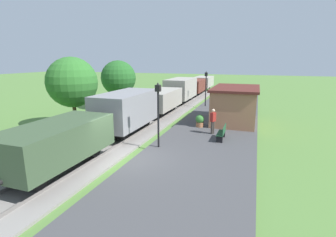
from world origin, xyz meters
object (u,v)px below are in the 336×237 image
Objects in this scene: person_waiting at (213,120)px; tree_trackside_mid at (72,82)px; lamp_post_near at (158,103)px; tree_trackside_far at (118,78)px; freight_train at (171,95)px; lamp_post_far at (206,82)px; station_hut at (235,104)px; potted_planter at (200,121)px; bench_near_hut at (222,133)px; bench_down_platform at (236,105)px.

person_waiting is 0.32× the size of tree_trackside_mid.
lamp_post_near is at bearing -19.72° from tree_trackside_mid.
freight_train is at bearing 16.68° from tree_trackside_far.
tree_trackside_far is at bearing -163.32° from freight_train.
lamp_post_near is at bearing -90.00° from lamp_post_far.
tree_trackside_mid is at bearing -157.31° from station_hut.
person_waiting is 4.73m from lamp_post_near.
station_hut is 3.57m from potted_planter.
bench_near_hut is (-0.30, -5.24, -0.93)m from station_hut.
bench_down_platform is at bearing -13.84° from lamp_post_far.
person_waiting is at bearing -55.32° from freight_train.
person_waiting is (-0.78, 1.15, 0.46)m from bench_near_hut.
person_waiting reaches higher than potted_planter.
station_hut is 1.08× the size of tree_trackside_mid.
potted_planter is at bearing -56.26° from freight_train.
bench_near_hut is at bearing -33.84° from tree_trackside_far.
bench_near_hut is at bearing -73.95° from lamp_post_far.
lamp_post_far reaches higher than potted_planter.
tree_trackside_far reaches higher than bench_down_platform.
tree_trackside_mid is (-9.37, -2.28, 2.74)m from potted_planter.
freight_train is at bearing -170.19° from bench_down_platform.
lamp_post_far is at bearing 53.61° from tree_trackside_mid.
lamp_post_far reaches higher than bench_near_hut.
lamp_post_far is at bearing 166.16° from bench_down_platform.
station_hut is 1.57× the size of lamp_post_near.
bench_down_platform is 0.41× the size of lamp_post_far.
bench_near_hut is 1.64× the size of potted_planter.
freight_train is 5.72m from tree_trackside_far.
tree_trackside_mid reaches higher than station_hut.
freight_train is 7.73× the size of tree_trackside_far.
bench_near_hut is at bearing -93.27° from station_hut.
person_waiting is at bearing 56.03° from lamp_post_near.
freight_train is at bearing -149.21° from lamp_post_far.
potted_planter is (-1.20, 1.50, -0.46)m from person_waiting.
freight_train reaches higher than bench_near_hut.
potted_planter is 0.18× the size of tree_trackside_far.
potted_planter is 9.03m from lamp_post_far.
lamp_post_near is 1.00× the size of lamp_post_far.
lamp_post_near is at bearing -114.64° from station_hut.
freight_train is at bearing 123.74° from potted_planter.
station_hut is at bearing 48.56° from potted_planter.
bench_near_hut is 14.33m from tree_trackside_far.
tree_trackside_mid is 7.49m from tree_trackside_far.
freight_train reaches higher than person_waiting.
tree_trackside_mid reaches higher than person_waiting.
person_waiting is (5.72, -8.26, -0.32)m from freight_train.
lamp_post_far reaches higher than person_waiting.
station_hut is at bearing -86.77° from bench_down_platform.
bench_down_platform is 0.28× the size of tree_trackside_mid.
tree_trackside_far is at bearing 92.77° from tree_trackside_mid.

